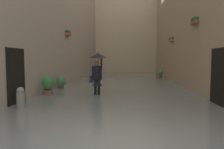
% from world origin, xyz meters
% --- Properties ---
extents(ground_plane, '(60.00, 60.00, 0.00)m').
position_xyz_m(ground_plane, '(0.00, -10.49, 0.00)').
color(ground_plane, gray).
extents(flood_water, '(8.15, 26.97, 0.17)m').
position_xyz_m(flood_water, '(0.00, -10.49, 0.09)').
color(flood_water, slate).
rests_on(flood_water, ground_plane).
extents(building_facade_far, '(10.95, 1.80, 13.55)m').
position_xyz_m(building_facade_far, '(0.00, -21.87, 6.77)').
color(building_facade_far, beige).
rests_on(building_facade_far, ground_plane).
extents(person_wading, '(0.86, 0.85, 2.14)m').
position_xyz_m(person_wading, '(0.98, -5.52, 1.41)').
color(person_wading, '#4C4233').
rests_on(person_wading, ground_plane).
extents(potted_plant_near_left, '(0.41, 0.41, 0.81)m').
position_xyz_m(potted_plant_near_left, '(-3.26, -14.83, 0.45)').
color(potted_plant_near_left, brown).
rests_on(potted_plant_near_left, ground_plane).
extents(potted_plant_mid_right, '(0.51, 0.51, 0.92)m').
position_xyz_m(potted_plant_mid_right, '(3.30, -7.22, 0.52)').
color(potted_plant_mid_right, brown).
rests_on(potted_plant_mid_right, ground_plane).
extents(potted_plant_near_right, '(0.51, 0.51, 1.05)m').
position_xyz_m(potted_plant_near_right, '(3.25, -5.31, 0.56)').
color(potted_plant_near_right, brown).
rests_on(potted_plant_near_right, ground_plane).
extents(mooring_bollard, '(0.27, 0.27, 0.88)m').
position_xyz_m(mooring_bollard, '(3.12, -2.78, 0.44)').
color(mooring_bollard, gray).
rests_on(mooring_bollard, ground_plane).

